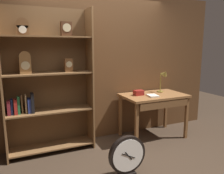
# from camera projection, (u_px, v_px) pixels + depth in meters

# --- Properties ---
(ground_plane) EXTENTS (10.00, 10.00, 0.00)m
(ground_plane) POSITION_uv_depth(u_px,v_px,m) (132.00, 169.00, 3.06)
(ground_plane) COLOR #3D2D21
(back_wood_panel) EXTENTS (4.80, 0.05, 2.60)m
(back_wood_panel) POSITION_uv_depth(u_px,v_px,m) (99.00, 67.00, 3.95)
(back_wood_panel) COLOR brown
(back_wood_panel) RESTS_ON ground
(bookshelf) EXTENTS (1.33, 0.37, 2.25)m
(bookshelf) POSITION_uv_depth(u_px,v_px,m) (46.00, 82.00, 3.40)
(bookshelf) COLOR brown
(bookshelf) RESTS_ON ground
(workbench) EXTENTS (1.14, 0.70, 0.81)m
(workbench) POSITION_uv_depth(u_px,v_px,m) (154.00, 100.00, 4.02)
(workbench) COLOR brown
(workbench) RESTS_ON ground
(desk_lamp) EXTENTS (0.18, 0.18, 0.43)m
(desk_lamp) POSITION_uv_depth(u_px,v_px,m) (164.00, 78.00, 4.18)
(desk_lamp) COLOR olive
(desk_lamp) RESTS_ON workbench
(toolbox_small) EXTENTS (0.17, 0.12, 0.09)m
(toolbox_small) POSITION_uv_depth(u_px,v_px,m) (139.00, 93.00, 3.96)
(toolbox_small) COLOR maroon
(toolbox_small) RESTS_ON workbench
(open_repair_manual) EXTENTS (0.20, 0.24, 0.02)m
(open_repair_manual) POSITION_uv_depth(u_px,v_px,m) (153.00, 96.00, 3.87)
(open_repair_manual) COLOR silver
(open_repair_manual) RESTS_ON workbench
(round_clock_large) EXTENTS (0.50, 0.11, 0.54)m
(round_clock_large) POSITION_uv_depth(u_px,v_px,m) (127.00, 156.00, 2.85)
(round_clock_large) COLOR black
(round_clock_large) RESTS_ON ground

